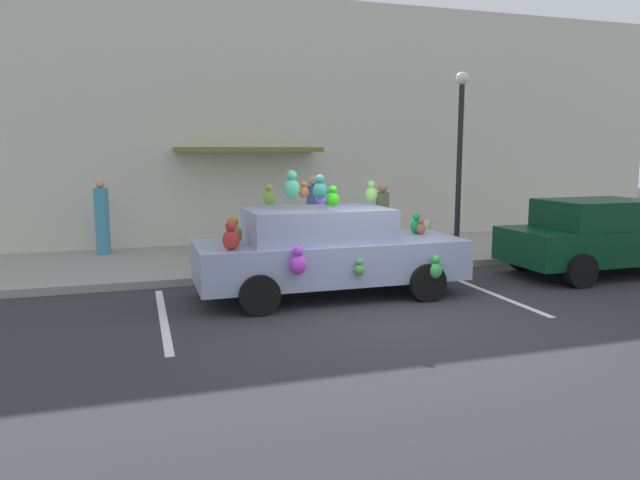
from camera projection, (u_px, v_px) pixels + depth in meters
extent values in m
plane|color=#2D2D30|center=(384.00, 317.00, 8.84)|extent=(60.00, 60.00, 0.00)
cube|color=gray|center=(297.00, 257.00, 13.54)|extent=(24.00, 4.00, 0.15)
cube|color=beige|center=(275.00, 125.00, 15.10)|extent=(24.00, 0.30, 6.40)
cube|color=olive|center=(248.00, 150.00, 14.44)|extent=(3.60, 1.10, 0.12)
cube|color=silver|center=(486.00, 291.00, 10.51)|extent=(0.12, 3.60, 0.01)
cube|color=silver|center=(163.00, 317.00, 8.82)|extent=(0.12, 3.60, 0.01)
cube|color=#939FC5|center=(330.00, 259.00, 10.08)|extent=(4.62, 1.67, 0.68)
cube|color=#939FC5|center=(318.00, 225.00, 9.92)|extent=(2.40, 1.47, 0.56)
cylinder|color=black|center=(386.00, 264.00, 11.34)|extent=(0.64, 0.22, 0.64)
cylinder|color=black|center=(427.00, 282.00, 9.77)|extent=(0.64, 0.22, 0.64)
cylinder|color=black|center=(241.00, 273.00, 10.49)|extent=(0.64, 0.22, 0.64)
cylinder|color=black|center=(259.00, 295.00, 8.92)|extent=(0.64, 0.22, 0.64)
ellipsoid|color=#AD4EEC|center=(321.00, 198.00, 9.83)|extent=(0.18, 0.15, 0.22)
sphere|color=#AD4EEC|center=(321.00, 189.00, 9.81)|extent=(0.12, 0.12, 0.12)
ellipsoid|color=olive|center=(269.00, 198.00, 10.13)|extent=(0.21, 0.17, 0.25)
sphere|color=olive|center=(269.00, 188.00, 10.10)|extent=(0.13, 0.13, 0.13)
ellipsoid|color=#2D8F5B|center=(327.00, 199.00, 10.23)|extent=(0.18, 0.15, 0.22)
sphere|color=#2D8F5B|center=(327.00, 190.00, 10.21)|extent=(0.12, 0.12, 0.12)
ellipsoid|color=#97593E|center=(421.00, 229.00, 10.73)|extent=(0.17, 0.14, 0.21)
sphere|color=#97593E|center=(421.00, 221.00, 10.71)|extent=(0.11, 0.11, 0.11)
ellipsoid|color=teal|center=(320.00, 191.00, 9.22)|extent=(0.23, 0.19, 0.27)
sphere|color=teal|center=(320.00, 179.00, 9.20)|extent=(0.15, 0.15, 0.15)
ellipsoid|color=#4EB986|center=(292.00, 189.00, 9.55)|extent=(0.27, 0.22, 0.32)
sphere|color=#4EB986|center=(292.00, 175.00, 9.52)|extent=(0.17, 0.17, 0.17)
ellipsoid|color=#35EE1D|center=(333.00, 200.00, 9.31)|extent=(0.20, 0.16, 0.23)
sphere|color=#35EE1D|center=(333.00, 190.00, 9.29)|extent=(0.13, 0.13, 0.13)
ellipsoid|color=#4DA84A|center=(359.00, 270.00, 9.29)|extent=(0.16, 0.13, 0.19)
sphere|color=#4DA84A|center=(359.00, 262.00, 9.27)|extent=(0.10, 0.10, 0.10)
ellipsoid|color=#C240DD|center=(298.00, 265.00, 8.93)|extent=(0.26, 0.21, 0.30)
sphere|color=#C240DD|center=(298.00, 251.00, 8.89)|extent=(0.16, 0.16, 0.16)
ellipsoid|color=#E6B664|center=(281.00, 232.00, 9.93)|extent=(0.27, 0.22, 0.31)
sphere|color=#E6B664|center=(281.00, 219.00, 9.90)|extent=(0.17, 0.17, 0.17)
ellipsoid|color=#AE602C|center=(304.00, 192.00, 9.60)|extent=(0.16, 0.13, 0.19)
sphere|color=#AE602C|center=(304.00, 184.00, 9.58)|extent=(0.10, 0.10, 0.10)
ellipsoid|color=green|center=(436.00, 270.00, 9.68)|extent=(0.23, 0.19, 0.27)
sphere|color=green|center=(436.00, 260.00, 9.65)|extent=(0.15, 0.15, 0.15)
ellipsoid|color=#B32C29|center=(231.00, 240.00, 8.99)|extent=(0.27, 0.22, 0.31)
sphere|color=#B32C29|center=(231.00, 226.00, 8.95)|extent=(0.17, 0.17, 0.17)
ellipsoid|color=green|center=(416.00, 227.00, 10.84)|extent=(0.22, 0.18, 0.26)
sphere|color=green|center=(416.00, 217.00, 10.81)|extent=(0.14, 0.14, 0.14)
ellipsoid|color=olive|center=(233.00, 235.00, 9.47)|extent=(0.28, 0.23, 0.34)
sphere|color=olive|center=(233.00, 221.00, 9.43)|extent=(0.18, 0.18, 0.18)
ellipsoid|color=#97F162|center=(371.00, 194.00, 10.57)|extent=(0.23, 0.18, 0.27)
sphere|color=#97F162|center=(371.00, 184.00, 10.54)|extent=(0.14, 0.14, 0.14)
ellipsoid|color=#21CC56|center=(247.00, 231.00, 10.22)|extent=(0.23, 0.19, 0.27)
sphere|color=#21CC56|center=(247.00, 220.00, 10.19)|extent=(0.15, 0.15, 0.15)
cube|color=#0A381E|center=(603.00, 243.00, 11.86)|extent=(4.12, 1.69, 0.68)
cube|color=#0A381E|center=(597.00, 214.00, 11.70)|extent=(2.14, 1.49, 0.56)
cylinder|color=black|center=(619.00, 249.00, 13.08)|extent=(0.64, 0.22, 0.64)
cylinder|color=black|center=(523.00, 255.00, 12.32)|extent=(0.64, 0.22, 0.64)
cylinder|color=black|center=(581.00, 271.00, 10.73)|extent=(0.64, 0.22, 0.64)
ellipsoid|color=beige|center=(423.00, 244.00, 13.26)|extent=(0.43, 0.36, 0.54)
sphere|color=beige|center=(424.00, 227.00, 13.20)|extent=(0.31, 0.31, 0.31)
sphere|color=beige|center=(420.00, 223.00, 13.15)|extent=(0.13, 0.13, 0.13)
sphere|color=beige|center=(428.00, 222.00, 13.21)|extent=(0.13, 0.13, 0.13)
cylinder|color=black|center=(459.00, 173.00, 12.82)|extent=(0.12, 0.12, 3.77)
sphere|color=#EAEACC|center=(462.00, 78.00, 12.51)|extent=(0.28, 0.28, 0.28)
cylinder|color=#6C7C4E|center=(382.00, 223.00, 13.57)|extent=(0.31, 0.31, 1.41)
sphere|color=tan|center=(383.00, 187.00, 13.44)|extent=(0.24, 0.24, 0.24)
cylinder|color=teal|center=(102.00, 221.00, 13.34)|extent=(0.32, 0.32, 1.53)
sphere|color=tan|center=(100.00, 183.00, 13.21)|extent=(0.21, 0.21, 0.21)
cylinder|color=#48548D|center=(314.00, 221.00, 13.09)|extent=(0.33, 0.33, 1.59)
sphere|color=tan|center=(314.00, 181.00, 12.95)|extent=(0.24, 0.24, 0.24)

